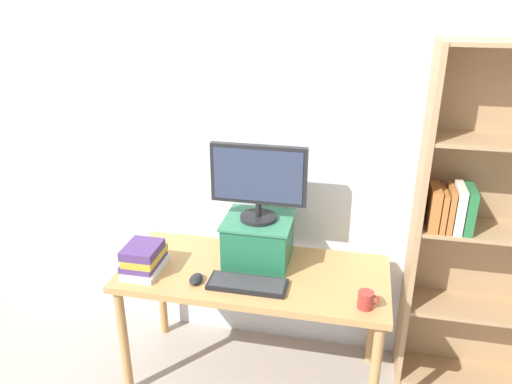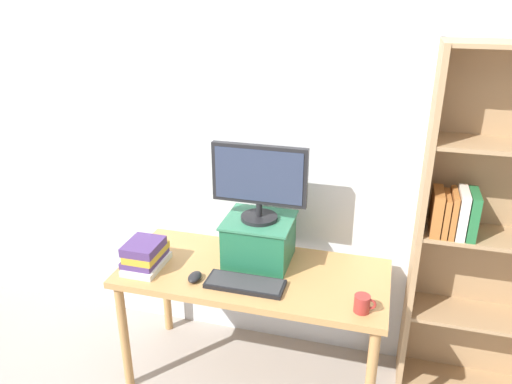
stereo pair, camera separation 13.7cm
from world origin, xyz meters
TOP-DOWN VIEW (x-y plane):
  - ground_plane at (0.00, 0.00)m, footprint 12.00×12.00m
  - back_wall at (0.00, 0.42)m, footprint 7.00×0.08m
  - desk at (0.00, 0.00)m, footprint 1.41×0.63m
  - bookshelf_unit at (1.18, 0.27)m, footprint 0.82×0.28m
  - riser_box at (0.00, 0.12)m, footprint 0.36×0.34m
  - computer_monitor at (0.00, 0.12)m, footprint 0.50×0.19m
  - keyboard at (0.00, -0.15)m, footprint 0.40×0.16m
  - computer_mouse at (-0.26, -0.17)m, footprint 0.06×0.10m
  - book_stack at (-0.57, -0.11)m, footprint 0.19×0.27m
  - coffee_mug at (0.58, -0.20)m, footprint 0.10×0.07m

SIDE VIEW (x-z plane):
  - ground_plane at x=0.00m, z-range 0.00..0.00m
  - desk at x=0.00m, z-range 0.27..0.98m
  - keyboard at x=0.00m, z-range 0.70..0.73m
  - computer_mouse at x=-0.26m, z-range 0.70..0.74m
  - coffee_mug at x=0.58m, z-range 0.70..0.79m
  - book_stack at x=-0.57m, z-range 0.70..0.85m
  - riser_box at x=0.00m, z-range 0.71..0.96m
  - bookshelf_unit at x=1.18m, z-range 0.02..1.89m
  - computer_monitor at x=0.00m, z-range 0.97..1.38m
  - back_wall at x=0.00m, z-range 0.00..2.60m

